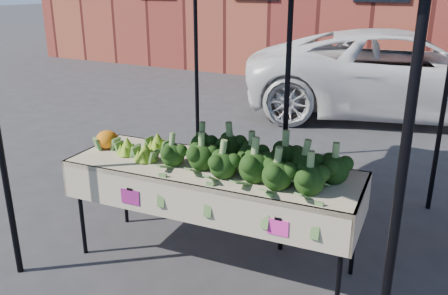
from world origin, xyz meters
TOP-DOWN VIEW (x-y plane):
  - ground at (0.00, 0.00)m, footprint 90.00×90.00m
  - table at (-0.19, -0.05)m, footprint 2.45×0.98m
  - canopy at (-0.11, 0.52)m, footprint 3.16×3.16m
  - broccoli_heap at (0.14, -0.02)m, footprint 1.49×0.59m
  - romanesco_cluster at (-0.85, -0.06)m, footprint 0.45×0.49m
  - cauliflower_pair at (-1.24, -0.10)m, footprint 0.22×0.22m

SIDE VIEW (x-z plane):
  - ground at x=0.00m, z-range 0.00..0.00m
  - table at x=-0.19m, z-range 0.00..0.90m
  - cauliflower_pair at x=-1.24m, z-range 0.90..1.10m
  - romanesco_cluster at x=-0.85m, z-range 0.90..1.12m
  - broccoli_heap at x=0.14m, z-range 0.90..1.19m
  - canopy at x=-0.11m, z-range 0.00..2.74m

